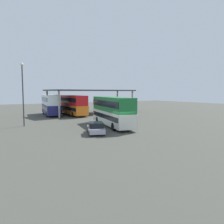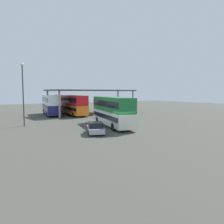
{
  "view_description": "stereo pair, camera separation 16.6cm",
  "coord_description": "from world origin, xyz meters",
  "px_view_note": "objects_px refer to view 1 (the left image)",
  "views": [
    {
      "loc": [
        -14.53,
        -21.61,
        4.82
      ],
      "look_at": [
        1.18,
        4.39,
        2.0
      ],
      "focal_mm": 34.86,
      "sensor_mm": 36.0,
      "label": 1
    },
    {
      "loc": [
        -14.39,
        -21.7,
        4.82
      ],
      "look_at": [
        1.18,
        4.39,
        2.0
      ],
      "focal_mm": 34.86,
      "sensor_mm": 36.0,
      "label": 2
    }
  ],
  "objects_px": {
    "double_decker_mid_row": "(72,104)",
    "double_decker_main": "(112,110)",
    "lamppost_tall": "(23,87)",
    "double_decker_near_canopy": "(51,104)",
    "parked_hatchback": "(96,128)"
  },
  "relations": [
    {
      "from": "parked_hatchback",
      "to": "lamppost_tall",
      "type": "relative_size",
      "value": 0.48
    },
    {
      "from": "double_decker_mid_row",
      "to": "lamppost_tall",
      "type": "distance_m",
      "value": 15.71
    },
    {
      "from": "lamppost_tall",
      "to": "double_decker_near_canopy",
      "type": "bearing_deg",
      "value": 60.3
    },
    {
      "from": "double_decker_near_canopy",
      "to": "lamppost_tall",
      "type": "height_order",
      "value": "lamppost_tall"
    },
    {
      "from": "double_decker_near_canopy",
      "to": "double_decker_main",
      "type": "bearing_deg",
      "value": -162.15
    },
    {
      "from": "double_decker_main",
      "to": "parked_hatchback",
      "type": "relative_size",
      "value": 2.75
    },
    {
      "from": "double_decker_mid_row",
      "to": "double_decker_main",
      "type": "bearing_deg",
      "value": 178.62
    },
    {
      "from": "double_decker_main",
      "to": "lamppost_tall",
      "type": "relative_size",
      "value": 1.31
    },
    {
      "from": "double_decker_main",
      "to": "parked_hatchback",
      "type": "xyz_separation_m",
      "value": [
        -4.51,
        -3.85,
        -1.58
      ]
    },
    {
      "from": "double_decker_main",
      "to": "lamppost_tall",
      "type": "xyz_separation_m",
      "value": [
        -10.67,
        6.24,
        3.19
      ]
    },
    {
      "from": "parked_hatchback",
      "to": "double_decker_near_canopy",
      "type": "distance_m",
      "value": 22.93
    },
    {
      "from": "lamppost_tall",
      "to": "double_decker_main",
      "type": "bearing_deg",
      "value": -30.31
    },
    {
      "from": "parked_hatchback",
      "to": "double_decker_mid_row",
      "type": "bearing_deg",
      "value": 7.16
    },
    {
      "from": "double_decker_near_canopy",
      "to": "parked_hatchback",
      "type": "bearing_deg",
      "value": -175.08
    },
    {
      "from": "parked_hatchback",
      "to": "double_decker_mid_row",
      "type": "relative_size",
      "value": 0.38
    }
  ]
}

